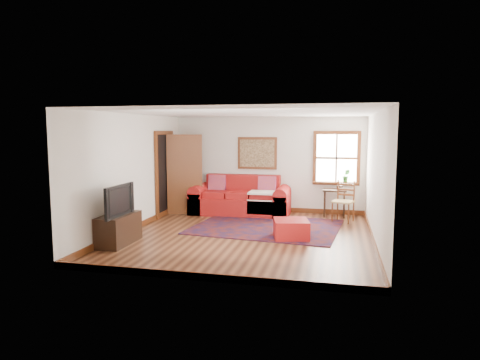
% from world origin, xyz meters
% --- Properties ---
extents(ground, '(5.50, 5.50, 0.00)m').
position_xyz_m(ground, '(0.00, 0.00, 0.00)').
color(ground, '#3A1B0F').
rests_on(ground, ground).
extents(room_envelope, '(5.04, 5.54, 2.52)m').
position_xyz_m(room_envelope, '(0.00, 0.02, 1.65)').
color(room_envelope, silver).
rests_on(room_envelope, ground).
extents(window, '(1.18, 0.20, 1.38)m').
position_xyz_m(window, '(1.78, 2.70, 1.31)').
color(window, white).
rests_on(window, ground).
extents(doorway, '(0.89, 1.08, 2.14)m').
position_xyz_m(doorway, '(-2.21, 1.78, 1.07)').
color(doorway, black).
rests_on(doorway, ground).
extents(framed_artwork, '(1.05, 0.07, 0.85)m').
position_xyz_m(framed_artwork, '(-0.30, 2.71, 1.55)').
color(framed_artwork, '#602F14').
rests_on(framed_artwork, ground).
extents(persian_rug, '(3.38, 2.83, 0.02)m').
position_xyz_m(persian_rug, '(0.27, 0.85, 0.01)').
color(persian_rug, '#51130B').
rests_on(persian_rug, ground).
extents(red_leather_sofa, '(2.52, 1.04, 0.99)m').
position_xyz_m(red_leather_sofa, '(-0.64, 2.26, 0.33)').
color(red_leather_sofa, '#9E1414').
rests_on(red_leather_sofa, ground).
extents(red_ottoman, '(0.80, 0.80, 0.38)m').
position_xyz_m(red_ottoman, '(0.91, -0.03, 0.19)').
color(red_ottoman, '#9E1414').
rests_on(red_ottoman, ground).
extents(side_table, '(0.58, 0.43, 0.69)m').
position_xyz_m(side_table, '(1.73, 2.38, 0.57)').
color(side_table, black).
rests_on(side_table, ground).
extents(ladder_back_chair, '(0.57, 0.56, 0.97)m').
position_xyz_m(ladder_back_chair, '(1.95, 1.87, 0.52)').
color(ladder_back_chair, tan).
rests_on(ladder_back_chair, ground).
extents(media_cabinet, '(0.47, 1.04, 0.57)m').
position_xyz_m(media_cabinet, '(-2.25, -1.16, 0.29)').
color(media_cabinet, black).
rests_on(media_cabinet, ground).
extents(television, '(0.13, 1.02, 0.59)m').
position_xyz_m(television, '(-2.23, -1.31, 0.86)').
color(television, black).
rests_on(television, media_cabinet).
extents(candle_hurricane, '(0.12, 0.12, 0.18)m').
position_xyz_m(candle_hurricane, '(-2.20, -0.81, 0.66)').
color(candle_hurricane, silver).
rests_on(candle_hurricane, media_cabinet).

